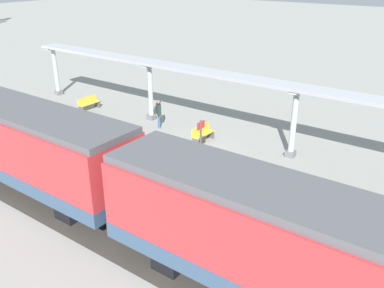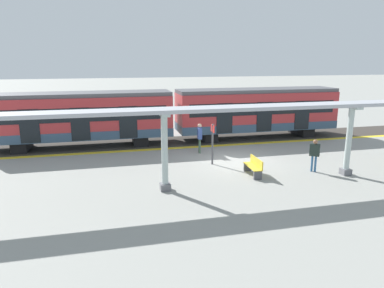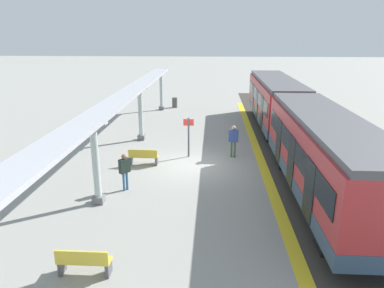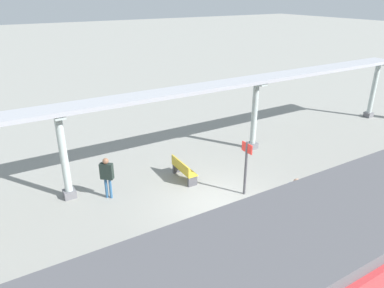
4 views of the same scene
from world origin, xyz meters
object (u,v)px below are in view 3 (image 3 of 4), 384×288
(bench_near_end, at_px, (143,157))
(bench_mid_platform, at_px, (84,262))
(trash_bin, at_px, (175,103))
(train_far_carriage, at_px, (324,158))
(canopy_pillar_second, at_px, (140,113))
(platform_info_sign, at_px, (189,133))
(train_near_carriage, at_px, (275,102))
(canopy_pillar_third, at_px, (96,163))
(passenger_by_the_benches, at_px, (125,168))
(passenger_waiting_near_edge, at_px, (233,138))
(canopy_pillar_nearest, at_px, (161,90))

(bench_near_end, xyz_separation_m, bench_mid_platform, (0.01, 8.88, 0.00))
(trash_bin, bearing_deg, train_far_carriage, 113.12)
(canopy_pillar_second, bearing_deg, bench_near_end, 102.37)
(bench_near_end, bearing_deg, platform_info_sign, -147.25)
(bench_mid_platform, bearing_deg, train_near_carriage, -114.83)
(canopy_pillar_second, relative_size, canopy_pillar_third, 1.00)
(trash_bin, bearing_deg, platform_info_sign, 99.13)
(canopy_pillar_third, xyz_separation_m, passenger_by_the_benches, (-0.80, -1.28, -0.69))
(canopy_pillar_second, relative_size, passenger_waiting_near_edge, 1.89)
(train_far_carriage, xyz_separation_m, bench_near_end, (7.99, -3.58, -1.38))
(canopy_pillar_nearest, bearing_deg, trash_bin, -134.17)
(passenger_waiting_near_edge, bearing_deg, train_near_carriage, -115.63)
(canopy_pillar_third, height_order, bench_mid_platform, canopy_pillar_third)
(train_near_carriage, height_order, passenger_by_the_benches, train_near_carriage)
(canopy_pillar_nearest, bearing_deg, passenger_by_the_benches, 92.68)
(train_near_carriage, relative_size, passenger_by_the_benches, 6.89)
(canopy_pillar_nearest, relative_size, passenger_by_the_benches, 2.05)
(canopy_pillar_nearest, distance_m, bench_mid_platform, 22.83)
(passenger_waiting_near_edge, bearing_deg, canopy_pillar_nearest, -65.40)
(platform_info_sign, height_order, passenger_by_the_benches, platform_info_sign)
(canopy_pillar_nearest, bearing_deg, train_near_carriage, 148.58)
(passenger_waiting_near_edge, bearing_deg, canopy_pillar_second, -28.21)
(bench_near_end, relative_size, passenger_by_the_benches, 0.91)
(passenger_by_the_benches, bearing_deg, canopy_pillar_second, -84.07)
(canopy_pillar_second, bearing_deg, platform_info_sign, 136.22)
(train_near_carriage, bearing_deg, canopy_pillar_second, 23.24)
(bench_near_end, relative_size, platform_info_sign, 0.69)
(platform_info_sign, bearing_deg, train_near_carriage, -129.55)
(train_far_carriage, distance_m, platform_info_sign, 7.65)
(train_far_carriage, height_order, platform_info_sign, train_far_carriage)
(canopy_pillar_nearest, height_order, passenger_waiting_near_edge, canopy_pillar_nearest)
(trash_bin, bearing_deg, bench_near_end, 89.75)
(canopy_pillar_second, bearing_deg, canopy_pillar_third, 90.00)
(canopy_pillar_third, relative_size, passenger_by_the_benches, 2.05)
(canopy_pillar_nearest, distance_m, trash_bin, 1.98)
(canopy_pillar_third, relative_size, bench_mid_platform, 2.26)
(canopy_pillar_second, relative_size, platform_info_sign, 1.54)
(train_near_carriage, distance_m, canopy_pillar_third, 15.64)
(bench_mid_platform, height_order, platform_info_sign, platform_info_sign)
(train_far_carriage, relative_size, bench_mid_platform, 7.60)
(canopy_pillar_second, bearing_deg, trash_bin, -95.81)
(canopy_pillar_third, distance_m, passenger_waiting_near_edge, 8.21)
(canopy_pillar_third, xyz_separation_m, passenger_waiting_near_edge, (-5.67, -5.90, -0.60))
(bench_mid_platform, bearing_deg, passenger_by_the_benches, -88.11)
(canopy_pillar_second, height_order, canopy_pillar_third, same)
(trash_bin, relative_size, passenger_by_the_benches, 0.55)
(bench_mid_platform, relative_size, trash_bin, 1.65)
(train_far_carriage, bearing_deg, passenger_waiting_near_edge, -56.88)
(canopy_pillar_nearest, xyz_separation_m, passenger_by_the_benches, (-0.80, 17.02, -0.69))
(passenger_waiting_near_edge, bearing_deg, train_far_carriage, 123.12)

